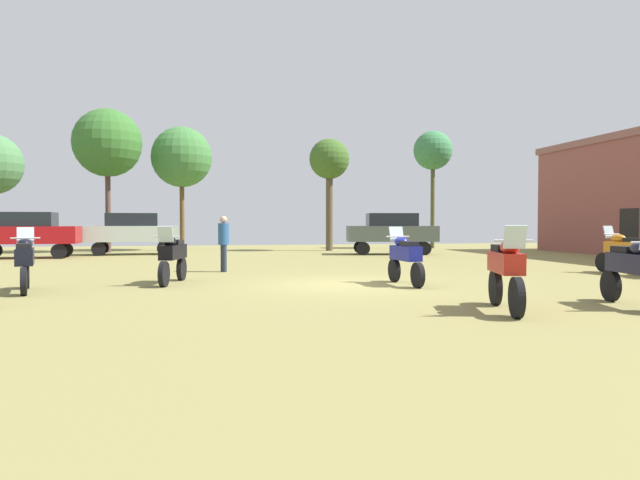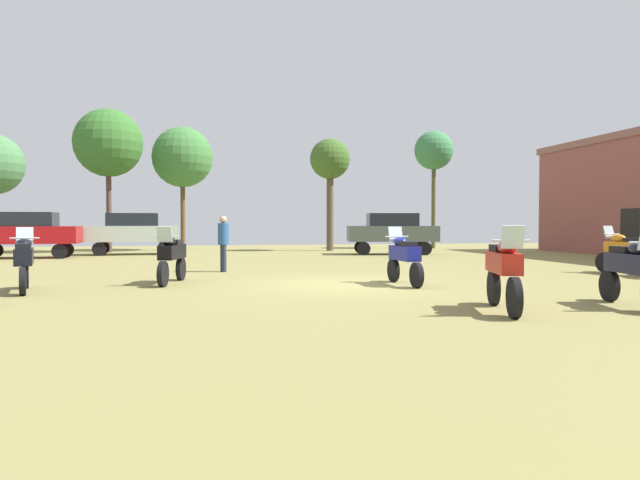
{
  "view_description": "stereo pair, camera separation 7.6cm",
  "coord_description": "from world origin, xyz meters",
  "px_view_note": "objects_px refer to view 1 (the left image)",
  "views": [
    {
      "loc": [
        -3.44,
        -14.07,
        1.57
      ],
      "look_at": [
        0.7,
        7.0,
        0.92
      ],
      "focal_mm": 32.57,
      "sensor_mm": 36.0,
      "label": 1
    },
    {
      "loc": [
        -3.37,
        -14.08,
        1.57
      ],
      "look_at": [
        0.7,
        7.0,
        0.92
      ],
      "focal_mm": 32.57,
      "sensor_mm": 36.0,
      "label": 2
    }
  ],
  "objects_px": {
    "motorcycle_3": "(405,256)",
    "car_1": "(392,230)",
    "person_1": "(224,239)",
    "car_2": "(26,231)",
    "tree_3": "(329,162)",
    "motorcycle_8": "(626,250)",
    "motorcycle_5": "(506,269)",
    "motorcycle_10": "(173,255)",
    "tree_2": "(182,157)",
    "tree_5": "(433,152)",
    "tree_4": "(107,143)",
    "motorcycle_1": "(633,268)",
    "car_3": "(132,230)",
    "motorcycle_2": "(25,260)"
  },
  "relations": [
    {
      "from": "motorcycle_5",
      "to": "tree_3",
      "type": "distance_m",
      "value": 22.46
    },
    {
      "from": "motorcycle_8",
      "to": "tree_5",
      "type": "height_order",
      "value": "tree_5"
    },
    {
      "from": "tree_4",
      "to": "tree_3",
      "type": "bearing_deg",
      "value": -2.26
    },
    {
      "from": "car_3",
      "to": "tree_3",
      "type": "height_order",
      "value": "tree_3"
    },
    {
      "from": "motorcycle_1",
      "to": "tree_4",
      "type": "distance_m",
      "value": 26.23
    },
    {
      "from": "car_1",
      "to": "motorcycle_2",
      "type": "bearing_deg",
      "value": 144.98
    },
    {
      "from": "person_1",
      "to": "car_2",
      "type": "bearing_deg",
      "value": -153.54
    },
    {
      "from": "car_1",
      "to": "person_1",
      "type": "xyz_separation_m",
      "value": [
        -8.33,
        -8.57,
        -0.14
      ]
    },
    {
      "from": "motorcycle_3",
      "to": "motorcycle_8",
      "type": "height_order",
      "value": "motorcycle_8"
    },
    {
      "from": "motorcycle_8",
      "to": "motorcycle_10",
      "type": "relative_size",
      "value": 1.03
    },
    {
      "from": "motorcycle_5",
      "to": "car_2",
      "type": "distance_m",
      "value": 21.97
    },
    {
      "from": "motorcycle_8",
      "to": "car_1",
      "type": "bearing_deg",
      "value": 96.65
    },
    {
      "from": "motorcycle_8",
      "to": "tree_5",
      "type": "distance_m",
      "value": 18.4
    },
    {
      "from": "person_1",
      "to": "motorcycle_5",
      "type": "bearing_deg",
      "value": 9.51
    },
    {
      "from": "tree_2",
      "to": "tree_4",
      "type": "xyz_separation_m",
      "value": [
        -3.69,
        -1.4,
        0.5
      ]
    },
    {
      "from": "car_2",
      "to": "car_3",
      "type": "height_order",
      "value": "same"
    },
    {
      "from": "motorcycle_3",
      "to": "car_1",
      "type": "xyz_separation_m",
      "value": [
        4.0,
        13.27,
        0.46
      ]
    },
    {
      "from": "motorcycle_10",
      "to": "tree_3",
      "type": "relative_size",
      "value": 0.36
    },
    {
      "from": "car_1",
      "to": "tree_2",
      "type": "bearing_deg",
      "value": 68.54
    },
    {
      "from": "car_2",
      "to": "motorcycle_3",
      "type": "bearing_deg",
      "value": -139.16
    },
    {
      "from": "car_1",
      "to": "tree_2",
      "type": "height_order",
      "value": "tree_2"
    },
    {
      "from": "motorcycle_2",
      "to": "tree_3",
      "type": "height_order",
      "value": "tree_3"
    },
    {
      "from": "motorcycle_1",
      "to": "person_1",
      "type": "xyz_separation_m",
      "value": [
        -7.13,
        9.15,
        0.31
      ]
    },
    {
      "from": "motorcycle_10",
      "to": "tree_3",
      "type": "height_order",
      "value": "tree_3"
    },
    {
      "from": "car_3",
      "to": "person_1",
      "type": "relative_size",
      "value": 2.51
    },
    {
      "from": "motorcycle_10",
      "to": "car_1",
      "type": "distance_m",
      "value": 15.37
    },
    {
      "from": "tree_4",
      "to": "motorcycle_1",
      "type": "bearing_deg",
      "value": -60.56
    },
    {
      "from": "tree_5",
      "to": "tree_3",
      "type": "bearing_deg",
      "value": -166.04
    },
    {
      "from": "motorcycle_1",
      "to": "motorcycle_10",
      "type": "distance_m",
      "value": 10.29
    },
    {
      "from": "motorcycle_3",
      "to": "person_1",
      "type": "distance_m",
      "value": 6.39
    },
    {
      "from": "car_3",
      "to": "tree_2",
      "type": "relative_size",
      "value": 0.64
    },
    {
      "from": "car_2",
      "to": "car_3",
      "type": "xyz_separation_m",
      "value": [
        4.17,
        2.1,
        0.0
      ]
    },
    {
      "from": "motorcycle_1",
      "to": "car_3",
      "type": "relative_size",
      "value": 0.48
    },
    {
      "from": "motorcycle_8",
      "to": "tree_3",
      "type": "bearing_deg",
      "value": 99.66
    },
    {
      "from": "motorcycle_10",
      "to": "car_1",
      "type": "height_order",
      "value": "car_1"
    },
    {
      "from": "motorcycle_1",
      "to": "tree_4",
      "type": "xyz_separation_m",
      "value": [
        -12.66,
        22.43,
        4.94
      ]
    },
    {
      "from": "tree_5",
      "to": "motorcycle_3",
      "type": "bearing_deg",
      "value": -113.93
    },
    {
      "from": "motorcycle_3",
      "to": "tree_4",
      "type": "height_order",
      "value": "tree_4"
    },
    {
      "from": "tree_3",
      "to": "motorcycle_3",
      "type": "bearing_deg",
      "value": -95.89
    },
    {
      "from": "tree_2",
      "to": "car_3",
      "type": "bearing_deg",
      "value": -119.31
    },
    {
      "from": "motorcycle_8",
      "to": "car_3",
      "type": "relative_size",
      "value": 0.51
    },
    {
      "from": "person_1",
      "to": "motorcycle_10",
      "type": "bearing_deg",
      "value": -39.29
    },
    {
      "from": "motorcycle_3",
      "to": "car_2",
      "type": "xyz_separation_m",
      "value": [
        -12.54,
        13.36,
        0.46
      ]
    },
    {
      "from": "motorcycle_10",
      "to": "tree_4",
      "type": "xyz_separation_m",
      "value": [
        -4.17,
        16.62,
        4.94
      ]
    },
    {
      "from": "motorcycle_3",
      "to": "car_1",
      "type": "bearing_deg",
      "value": 69.91
    },
    {
      "from": "car_1",
      "to": "car_2",
      "type": "height_order",
      "value": "same"
    },
    {
      "from": "car_2",
      "to": "tree_3",
      "type": "height_order",
      "value": "tree_3"
    },
    {
      "from": "motorcycle_3",
      "to": "car_3",
      "type": "bearing_deg",
      "value": 115.1
    },
    {
      "from": "tree_3",
      "to": "person_1",
      "type": "bearing_deg",
      "value": -115.55
    },
    {
      "from": "motorcycle_2",
      "to": "car_3",
      "type": "bearing_deg",
      "value": 74.37
    }
  ]
}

